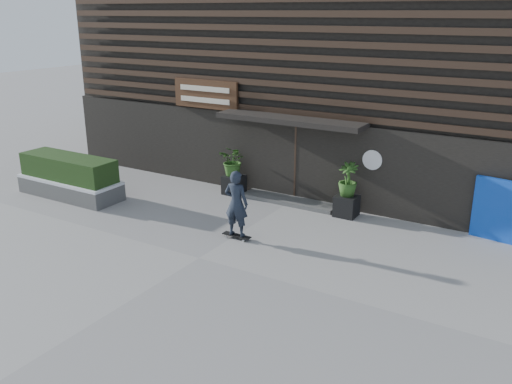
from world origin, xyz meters
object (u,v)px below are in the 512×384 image
Objects in this scene: raised_bed at (71,188)px; skateboarder at (236,204)px; planter_pot_right at (347,206)px; planter_pot_left at (234,185)px; blue_tarp at (508,212)px.

skateboarder is at bearing -1.32° from raised_bed.
planter_pot_right is 0.17× the size of raised_bed.
skateboarder is at bearing -55.65° from planter_pot_left.
skateboarder is at bearing -142.74° from blue_tarp.
planter_pot_left is 7.93m from blue_tarp.
skateboarder is (6.30, -0.14, 0.69)m from raised_bed.
raised_bed is (-8.07, -2.82, -0.05)m from planter_pot_right.
blue_tarp is at bearing 2.17° from planter_pot_left.
blue_tarp reaches higher than raised_bed.
planter_pot_left is 5.12m from raised_bed.
planter_pot_right reaches higher than raised_bed.
blue_tarp is at bearing 29.04° from skateboarder.
planter_pot_left is at bearing 180.00° from planter_pot_right.
planter_pot_right is 4.15m from blue_tarp.
blue_tarp reaches higher than planter_pot_right.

